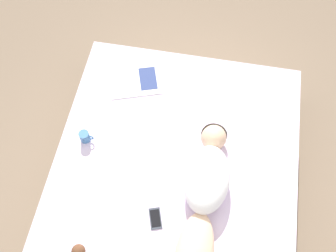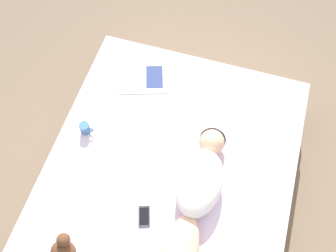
% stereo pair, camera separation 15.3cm
% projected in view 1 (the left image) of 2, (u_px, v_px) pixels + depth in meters
% --- Properties ---
extents(ground_plane, '(12.00, 12.00, 0.00)m').
position_uv_depth(ground_plane, '(173.00, 195.00, 3.25)').
color(ground_plane, '#7A6651').
extents(bed, '(1.80, 2.17, 0.52)m').
position_uv_depth(bed, '(173.00, 185.00, 3.02)').
color(bed, beige).
rests_on(bed, ground_plane).
extents(person, '(0.32, 1.25, 0.23)m').
position_uv_depth(person, '(204.00, 196.00, 2.61)').
color(person, '#DBB28E').
rests_on(person, bed).
extents(open_magazine, '(0.49, 0.42, 0.01)m').
position_uv_depth(open_magazine, '(136.00, 80.00, 3.15)').
color(open_magazine, white).
rests_on(open_magazine, bed).
extents(coffee_mug, '(0.11, 0.07, 0.09)m').
position_uv_depth(coffee_mug, '(85.00, 137.00, 2.87)').
color(coffee_mug, teal).
rests_on(coffee_mug, bed).
extents(cell_phone, '(0.12, 0.16, 0.01)m').
position_uv_depth(cell_phone, '(155.00, 218.00, 2.63)').
color(cell_phone, '#333842').
rests_on(cell_phone, bed).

